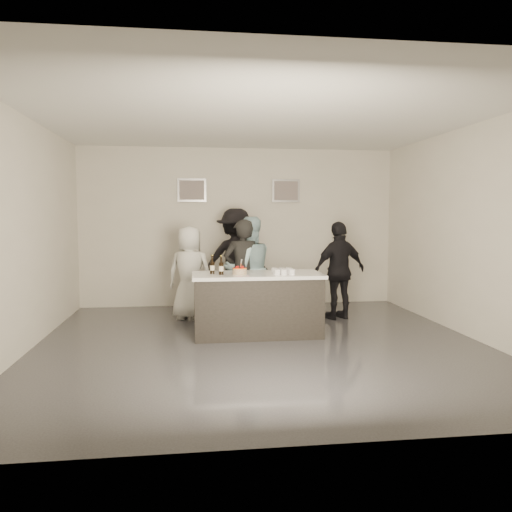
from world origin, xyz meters
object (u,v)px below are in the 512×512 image
Objects in this scene: person_guest_back at (236,260)px; beer_bottle_b at (221,265)px; person_main_blue at (249,270)px; cake at (240,272)px; bar_counter at (257,304)px; beer_bottle_a at (212,265)px; person_guest_left at (190,273)px; person_main_black at (242,272)px; person_guest_right at (339,270)px.

beer_bottle_b is at bearing 90.34° from person_guest_back.
person_main_blue is (0.50, 0.99, -0.18)m from beer_bottle_b.
cake is 0.77× the size of beer_bottle_b.
beer_bottle_a is (-0.64, 0.02, 0.58)m from bar_counter.
person_guest_left is at bearing 128.02° from bar_counter.
cake is at bearing 68.60° from person_main_black.
person_guest_left is 2.49m from person_guest_right.
beer_bottle_b is at bearing 48.79° from person_main_blue.
beer_bottle_a is at bearing 40.41° from person_main_blue.
beer_bottle_b is 0.17× the size of person_guest_left.
beer_bottle_a is 0.14× the size of person_guest_back.
person_guest_back is at bearing 74.46° from beer_bottle_a.
person_main_black reaches higher than bar_counter.
person_guest_left reaches higher than bar_counter.
person_main_black is at bearing 81.70° from cake.
bar_counter is 1.09× the size of person_main_blue.
beer_bottle_a is at bearing 137.59° from beer_bottle_b.
person_main_black is (0.38, 0.80, -0.20)m from beer_bottle_b.
person_main_blue is at bearing -136.72° from person_main_black.
cake is at bearing 13.47° from person_guest_right.
person_main_blue is at bearing 76.25° from cake.
person_main_blue is 0.91m from person_guest_back.
person_main_black is 1.07× the size of person_guest_left.
beer_bottle_a is at bearing 6.37° from person_guest_right.
bar_counter is 7.15× the size of beer_bottle_b.
person_main_black is 0.97m from person_guest_left.
beer_bottle_b is (-0.26, 0.00, 0.09)m from cake.
person_main_blue is at bearing 54.67° from beer_bottle_a.
cake is 0.11× the size of person_guest_back.
cake is 1.51m from person_guest_left.
person_main_black is (0.50, 0.69, -0.20)m from beer_bottle_a.
person_guest_right is at bearing 30.49° from cake.
person_guest_back reaches higher than person_guest_left.
cake is 0.12× the size of person_main_blue.
person_guest_right reaches higher than beer_bottle_a.
person_guest_left is (-0.97, 1.24, 0.33)m from bar_counter.
beer_bottle_a is 0.16× the size of person_main_black.
beer_bottle_b is 0.14× the size of person_guest_back.
person_main_blue is at bearing -15.10° from person_guest_right.
person_guest_right is at bearing 167.65° from person_main_blue.
person_main_black is (0.12, 0.80, -0.10)m from cake.
person_main_blue is (-0.02, 0.90, 0.40)m from bar_counter.
person_guest_back is at bearing -127.67° from person_guest_left.
beer_bottle_b is (-0.52, -0.09, 0.58)m from bar_counter.
person_main_black is 1.03× the size of person_guest_right.
beer_bottle_a is 1.28m from person_guest_left.
person_main_blue is 0.92× the size of person_guest_back.
beer_bottle_b is at bearing 179.52° from cake.
beer_bottle_b is at bearing 51.65° from person_main_black.
cake is 0.82m from person_main_black.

